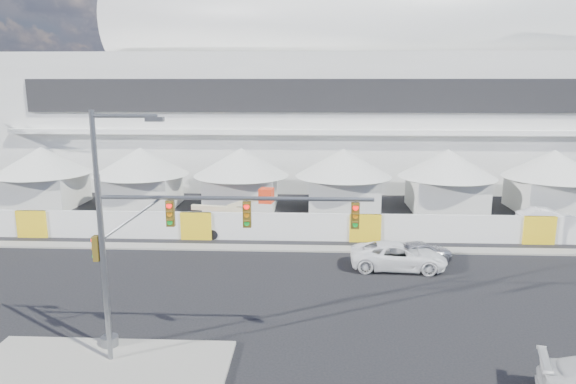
{
  "coord_description": "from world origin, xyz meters",
  "views": [
    {
      "loc": [
        2.13,
        -20.55,
        10.98
      ],
      "look_at": [
        0.76,
        10.0,
        4.48
      ],
      "focal_mm": 32.0,
      "sensor_mm": 36.0,
      "label": 1
    }
  ],
  "objects_px": {
    "lot_car_a": "(547,218)",
    "streetlight_median": "(107,222)",
    "pickup_curb": "(398,256)",
    "boom_lift": "(211,222)",
    "traffic_mast": "(161,252)",
    "sedan_silver": "(420,251)"
  },
  "relations": [
    {
      "from": "sedan_silver",
      "to": "boom_lift",
      "type": "height_order",
      "value": "boom_lift"
    },
    {
      "from": "boom_lift",
      "to": "lot_car_a",
      "type": "bearing_deg",
      "value": 17.45
    },
    {
      "from": "traffic_mast",
      "to": "streetlight_median",
      "type": "height_order",
      "value": "streetlight_median"
    },
    {
      "from": "sedan_silver",
      "to": "boom_lift",
      "type": "xyz_separation_m",
      "value": [
        -14.21,
        5.25,
        0.32
      ]
    },
    {
      "from": "sedan_silver",
      "to": "boom_lift",
      "type": "distance_m",
      "value": 15.16
    },
    {
      "from": "pickup_curb",
      "to": "lot_car_a",
      "type": "xyz_separation_m",
      "value": [
        13.09,
        9.84,
        -0.08
      ]
    },
    {
      "from": "lot_car_a",
      "to": "streetlight_median",
      "type": "xyz_separation_m",
      "value": [
        -26.11,
        -21.1,
        5.11
      ]
    },
    {
      "from": "sedan_silver",
      "to": "boom_lift",
      "type": "bearing_deg",
      "value": 51.65
    },
    {
      "from": "lot_car_a",
      "to": "boom_lift",
      "type": "distance_m",
      "value": 25.93
    },
    {
      "from": "traffic_mast",
      "to": "boom_lift",
      "type": "bearing_deg",
      "value": 94.43
    },
    {
      "from": "sedan_silver",
      "to": "boom_lift",
      "type": "relative_size",
      "value": 0.53
    },
    {
      "from": "streetlight_median",
      "to": "boom_lift",
      "type": "relative_size",
      "value": 1.32
    },
    {
      "from": "lot_car_a",
      "to": "traffic_mast",
      "type": "height_order",
      "value": "traffic_mast"
    },
    {
      "from": "sedan_silver",
      "to": "lot_car_a",
      "type": "height_order",
      "value": "lot_car_a"
    },
    {
      "from": "lot_car_a",
      "to": "streetlight_median",
      "type": "relative_size",
      "value": 0.44
    },
    {
      "from": "lot_car_a",
      "to": "streetlight_median",
      "type": "height_order",
      "value": "streetlight_median"
    },
    {
      "from": "streetlight_median",
      "to": "traffic_mast",
      "type": "bearing_deg",
      "value": 31.83
    },
    {
      "from": "lot_car_a",
      "to": "traffic_mast",
      "type": "bearing_deg",
      "value": 134.81
    },
    {
      "from": "pickup_curb",
      "to": "boom_lift",
      "type": "relative_size",
      "value": 0.77
    },
    {
      "from": "sedan_silver",
      "to": "lot_car_a",
      "type": "bearing_deg",
      "value": -71.39
    },
    {
      "from": "sedan_silver",
      "to": "traffic_mast",
      "type": "relative_size",
      "value": 0.36
    },
    {
      "from": "traffic_mast",
      "to": "boom_lift",
      "type": "height_order",
      "value": "traffic_mast"
    }
  ]
}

